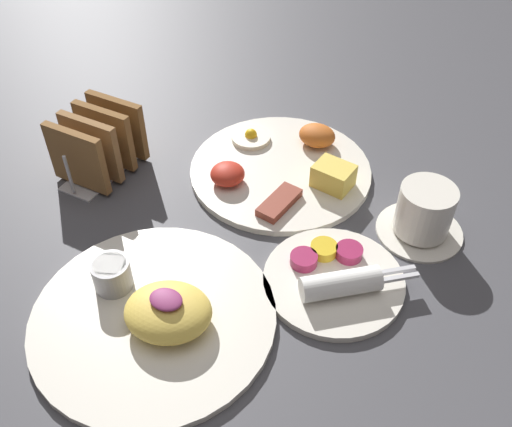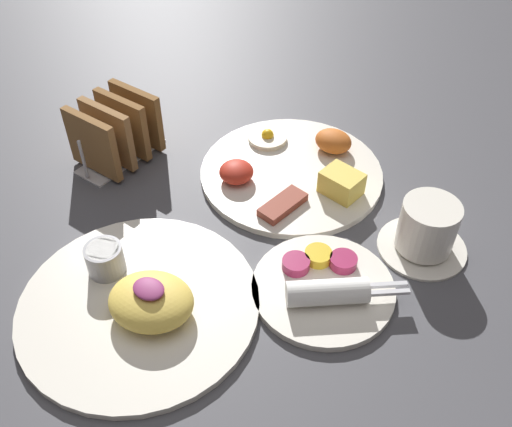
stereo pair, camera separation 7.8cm
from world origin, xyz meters
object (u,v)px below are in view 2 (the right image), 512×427
object	(u,v)px
toast_rack	(116,132)
coffee_cup	(427,230)
plate_breakfast	(294,170)
plate_foreground	(139,299)
plate_condiments	(324,286)

from	to	relation	value
toast_rack	coffee_cup	bearing A→B (deg)	11.04
plate_breakfast	plate_foreground	bearing A→B (deg)	-92.87
toast_rack	coffee_cup	xyz separation A→B (m)	(0.48, 0.09, -0.01)
plate_breakfast	coffee_cup	world-z (taller)	coffee_cup
plate_breakfast	plate_condiments	world-z (taller)	plate_breakfast
toast_rack	plate_condiments	bearing A→B (deg)	-6.84
plate_breakfast	plate_foreground	xyz separation A→B (m)	(-0.02, -0.32, 0.00)
plate_condiments	plate_foreground	bearing A→B (deg)	-138.54
plate_condiments	toast_rack	bearing A→B (deg)	173.16
plate_breakfast	coffee_cup	distance (m)	0.23
plate_condiments	coffee_cup	xyz separation A→B (m)	(0.07, 0.14, 0.03)
plate_breakfast	toast_rack	size ratio (longest dim) A/B	1.90
plate_breakfast	plate_foreground	world-z (taller)	plate_foreground
plate_breakfast	plate_condiments	distance (m)	0.23
coffee_cup	plate_foreground	bearing A→B (deg)	-129.45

